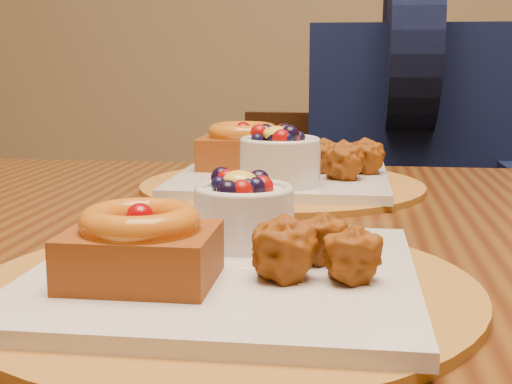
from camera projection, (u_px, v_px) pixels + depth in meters
dining_table at (261, 296)px, 0.76m from camera, size 1.60×0.90×0.76m
place_setting_near at (222, 263)px, 0.53m from camera, size 0.38×0.38×0.08m
place_setting_far at (279, 168)px, 0.95m from camera, size 0.38×0.38×0.09m
chair_far at (323, 283)px, 1.55m from camera, size 0.42×0.42×0.81m
diner at (406, 114)px, 1.42m from camera, size 0.47×0.46×0.77m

